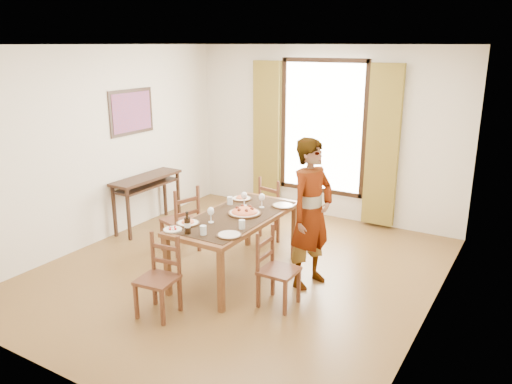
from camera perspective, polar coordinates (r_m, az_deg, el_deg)
The scene contains 22 objects.
ground at distance 6.28m, azimuth -1.94°, elevation -8.97°, with size 5.00×5.00×0.00m, color #4D3418.
room_shell at distance 5.89m, azimuth -1.45°, elevation 5.17°, with size 4.60×5.10×2.74m.
console_table at distance 7.68m, azimuth -12.39°, elevation 0.91°, with size 0.38×1.20×0.80m.
dining_table at distance 5.95m, azimuth -2.31°, elevation -3.31°, with size 0.84×1.81×0.76m.
chair_west at distance 6.74m, azimuth -8.52°, elevation -3.35°, with size 0.51×0.51×0.93m.
chair_north at distance 7.18m, azimuth 2.24°, elevation -1.99°, with size 0.48×0.48×0.90m.
chair_south at distance 5.29m, azimuth -11.02°, elevation -9.75°, with size 0.41×0.41×0.84m.
chair_east at distance 5.37m, azimuth 2.35°, elevation -8.99°, with size 0.37×0.37×0.85m.
man at distance 5.68m, azimuth 6.34°, elevation -2.46°, with size 0.56×0.72×1.73m, color gray.
plate_sw at distance 5.68m, azimuth -7.78°, elevation -3.39°, with size 0.27×0.27×0.05m, color silver, non-canonical shape.
plate_se at distance 5.30m, azimuth -3.08°, elevation -4.76°, with size 0.27×0.27×0.05m, color silver, non-canonical shape.
plate_nw at distance 6.51m, azimuth -1.66°, elevation -0.62°, with size 0.27×0.27×0.05m, color silver, non-canonical shape.
plate_ne at distance 6.24m, azimuth 3.09°, elevation -1.41°, with size 0.27×0.27×0.05m, color silver, non-canonical shape.
pasta_platter at distance 5.94m, azimuth -1.31°, elevation -2.09°, with size 0.40×0.40×0.10m, color red, non-canonical shape.
caprese_plate at distance 5.52m, azimuth -9.51°, elevation -4.14°, with size 0.20×0.20×0.04m, color silver, non-canonical shape.
wine_glass_a at distance 5.68m, azimuth -5.19°, elevation -2.62°, with size 0.08×0.08×0.18m, color white, non-canonical shape.
wine_glass_b at distance 6.17m, azimuth 0.67°, elevation -0.97°, with size 0.08×0.08×0.18m, color white, non-canonical shape.
wine_glass_c at distance 6.24m, azimuth -1.37°, elevation -0.78°, with size 0.08×0.08×0.18m, color white, non-canonical shape.
tumbler_a at distance 5.49m, azimuth -1.62°, elevation -3.71°, with size 0.07×0.07×0.10m, color silver.
tumbler_b at distance 6.31m, azimuth -3.00°, elevation -0.99°, with size 0.07×0.07×0.10m, color silver.
tumbler_c at distance 5.35m, azimuth -6.05°, elevation -4.36°, with size 0.07×0.07×0.10m, color silver.
wine_bottle at distance 5.37m, azimuth -7.86°, elevation -3.49°, with size 0.07×0.07×0.25m, color black, non-canonical shape.
Camera 1 is at (3.08, -4.75, 2.71)m, focal length 35.00 mm.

